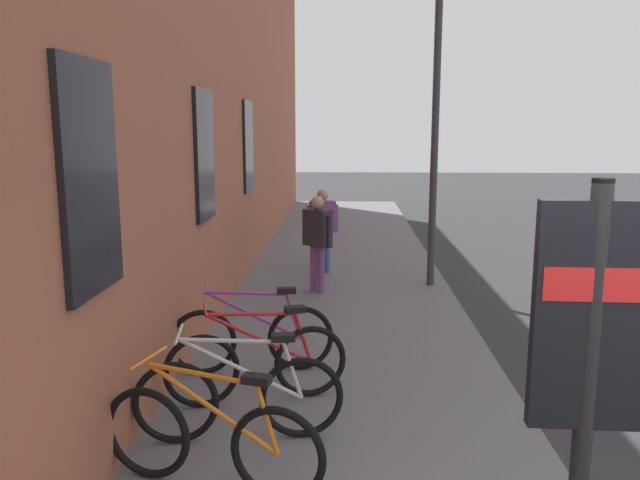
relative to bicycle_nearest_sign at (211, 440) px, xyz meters
name	(u,v)px	position (x,y,z in m)	size (l,w,h in m)	color
ground	(548,333)	(4.02, -3.70, -0.51)	(60.00, 60.00, 0.00)	#2D2D30
sidewalk_pavement	(344,289)	(6.02, -0.95, -0.45)	(24.00, 3.50, 0.12)	slate
station_facade	(227,32)	(7.02, 1.10, 3.84)	(22.00, 0.65, 8.72)	#9E563D
bicycle_nearest_sign	(211,440)	(0.00, 0.00, 0.00)	(0.61, 1.73, 0.97)	black
bicycle_end_of_row	(240,397)	(0.74, -0.09, 0.00)	(0.48, 1.76, 0.97)	black
bicycle_far_end	(258,363)	(1.50, -0.13, 0.00)	(0.64, 1.72, 0.97)	black
bicycle_under_window	(253,338)	(2.24, 0.02, 0.00)	(0.49, 1.76, 0.97)	black
transit_info_sign	(590,348)	(-1.31, -2.12, 1.21)	(0.11, 0.55, 2.40)	black
pedestrian_near_bus	(317,234)	(5.59, -0.52, 0.56)	(0.45, 0.49, 1.55)	#723F72
pedestrian_by_facade	(323,222)	(6.94, -0.56, 0.54)	(0.34, 0.56, 1.53)	#334C8C
street_lamp	(436,101)	(6.14, -2.40, 2.64)	(0.28, 0.28, 5.10)	#333338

